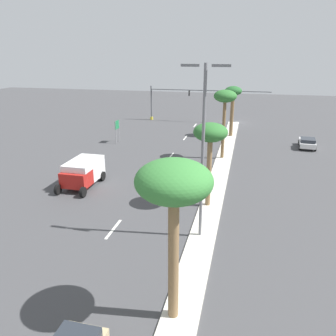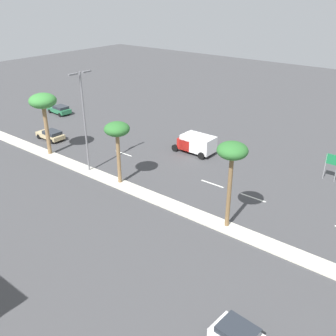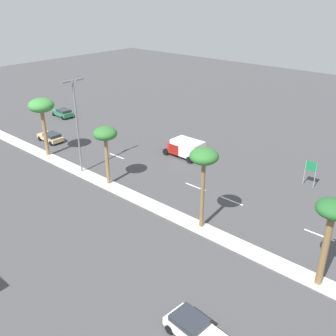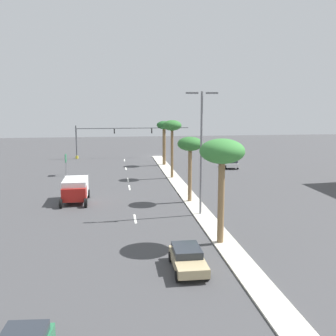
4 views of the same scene
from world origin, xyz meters
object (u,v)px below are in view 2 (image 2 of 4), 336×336
(palm_tree_left, at_px, (117,131))
(street_lamp_near, at_px, (84,116))
(sedan_tan_leading, at_px, (51,135))
(box_truck, at_px, (196,143))
(directional_road_sign, at_px, (332,162))
(palm_tree_center, at_px, (43,103))
(palm_tree_inboard, at_px, (232,154))
(sedan_green_near, at_px, (60,109))

(palm_tree_left, height_order, street_lamp_near, street_lamp_near)
(sedan_tan_leading, distance_m, box_truck, 20.22)
(palm_tree_left, relative_size, sedan_tan_leading, 1.58)
(street_lamp_near, xyz_separation_m, sedan_tan_leading, (3.39, 11.80, -5.86))
(street_lamp_near, height_order, box_truck, street_lamp_near)
(directional_road_sign, height_order, palm_tree_center, palm_tree_center)
(sedan_tan_leading, height_order, box_truck, box_truck)
(sedan_tan_leading, bearing_deg, palm_tree_inboard, -96.40)
(palm_tree_inboard, relative_size, sedan_tan_leading, 1.84)
(palm_tree_inboard, distance_m, palm_tree_center, 25.76)
(palm_tree_inboard, bearing_deg, sedan_green_near, 73.42)
(directional_road_sign, bearing_deg, palm_tree_left, 130.07)
(palm_tree_inboard, height_order, palm_tree_left, palm_tree_inboard)
(sedan_tan_leading, relative_size, box_truck, 0.81)
(directional_road_sign, bearing_deg, street_lamp_near, 123.45)
(palm_tree_inboard, xyz_separation_m, street_lamp_near, (-0.03, 18.14, -0.34))
(palm_tree_left, xyz_separation_m, palm_tree_center, (0.08, 12.50, 0.78))
(palm_tree_left, height_order, palm_tree_center, palm_tree_center)
(street_lamp_near, distance_m, sedan_green_near, 24.43)
(palm_tree_left, bearing_deg, directional_road_sign, -49.93)
(palm_tree_left, height_order, sedan_tan_leading, palm_tree_left)
(palm_tree_center, distance_m, sedan_tan_leading, 7.94)
(palm_tree_inboard, height_order, box_truck, palm_tree_inboard)
(palm_tree_inboard, bearing_deg, directional_road_sign, -15.70)
(directional_road_sign, xyz_separation_m, box_truck, (-2.75, 15.77, -0.84))
(directional_road_sign, relative_size, sedan_green_near, 0.67)
(palm_tree_center, height_order, street_lamp_near, street_lamp_near)
(directional_road_sign, height_order, sedan_tan_leading, directional_road_sign)
(palm_tree_inboard, xyz_separation_m, palm_tree_center, (0.13, 25.76, -0.26))
(palm_tree_inboard, xyz_separation_m, box_truck, (11.94, 11.64, -5.60))
(palm_tree_left, distance_m, sedan_green_near, 28.51)
(palm_tree_inboard, relative_size, palm_tree_center, 1.02)
(palm_tree_inboard, distance_m, sedan_tan_leading, 30.76)
(directional_road_sign, xyz_separation_m, sedan_green_near, (-3.12, 42.97, -1.39))
(palm_tree_left, relative_size, palm_tree_center, 0.88)
(palm_tree_center, distance_m, box_truck, 19.16)
(palm_tree_left, distance_m, sedan_tan_leading, 17.77)
(sedan_tan_leading, bearing_deg, palm_tree_left, -101.21)
(directional_road_sign, xyz_separation_m, sedan_tan_leading, (-11.32, 34.07, -1.44))
(palm_tree_inboard, relative_size, box_truck, 1.49)
(street_lamp_near, relative_size, sedan_green_near, 2.47)
(palm_tree_inboard, bearing_deg, palm_tree_left, 89.77)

